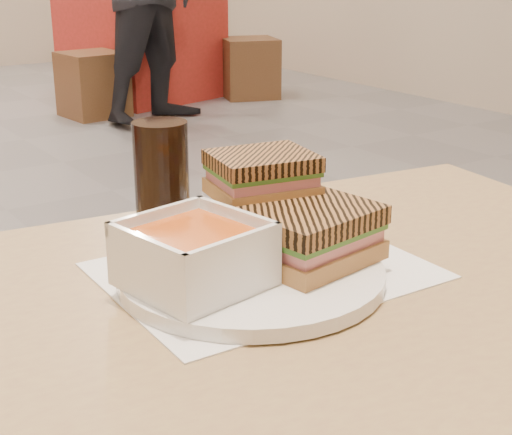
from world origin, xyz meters
TOP-DOWN VIEW (x-y plane):
  - tray_liner at (0.03, -1.98)m, footprint 0.33×0.26m
  - plate at (0.00, -2.00)m, footprint 0.28×0.28m
  - soup_bowl at (-0.06, -2.00)m, footprint 0.14×0.14m
  - panini_lower at (0.07, -2.02)m, footprint 0.15×0.13m
  - panini_upper at (0.06, -1.94)m, footprint 0.12×0.11m
  - cola_glass at (-0.00, -1.82)m, footprint 0.06×0.06m
  - bg_table_1 at (2.23, 2.73)m, footprint 1.12×1.12m
  - bg_chair_1l at (1.63, 2.28)m, footprint 0.41×0.41m
  - bg_chair_1r at (2.90, 2.27)m, footprint 0.50×0.50m

SIDE VIEW (x-z plane):
  - bg_chair_1l at x=1.63m, z-range 0.00..0.43m
  - bg_chair_1r at x=2.90m, z-range 0.00..0.44m
  - bg_table_1 at x=2.23m, z-range 0.00..0.82m
  - tray_liner at x=0.03m, z-range 0.75..0.75m
  - plate at x=0.00m, z-range 0.75..0.77m
  - soup_bowl at x=-0.06m, z-range 0.76..0.83m
  - panini_lower at x=0.07m, z-range 0.77..0.83m
  - cola_glass at x=0.00m, z-range 0.75..0.89m
  - panini_upper at x=0.06m, z-range 0.82..0.87m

